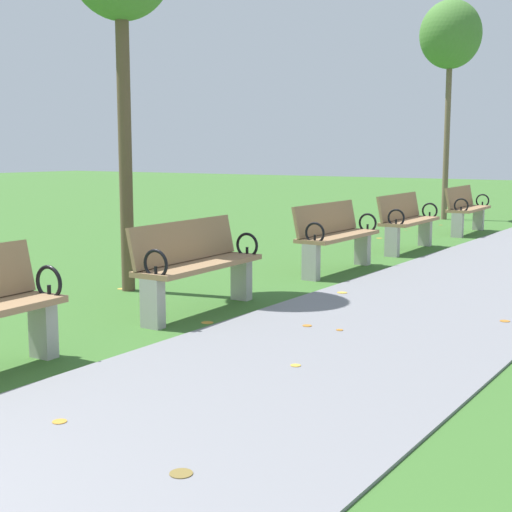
% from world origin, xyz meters
% --- Properties ---
extents(park_bench_3, '(0.53, 1.62, 0.90)m').
position_xyz_m(park_bench_3, '(-0.50, 5.29, 0.49)').
color(park_bench_3, '#93704C').
rests_on(park_bench_3, ground).
extents(park_bench_4, '(0.48, 1.60, 0.90)m').
position_xyz_m(park_bench_4, '(-0.50, 8.21, 0.49)').
color(park_bench_4, '#93704C').
rests_on(park_bench_4, ground).
extents(park_bench_5, '(0.52, 1.61, 0.90)m').
position_xyz_m(park_bench_5, '(-0.50, 10.65, 0.49)').
color(park_bench_5, '#93704C').
rests_on(park_bench_5, ground).
extents(park_bench_6, '(0.54, 1.62, 0.90)m').
position_xyz_m(park_bench_6, '(-0.50, 13.61, 0.49)').
color(park_bench_6, '#93704C').
rests_on(park_bench_6, ground).
extents(tree_2, '(1.38, 1.38, 4.91)m').
position_xyz_m(tree_2, '(-1.85, 16.22, 4.11)').
color(tree_2, brown).
rests_on(tree_2, ground).
extents(scattered_leaves, '(4.45, 15.67, 0.02)m').
position_xyz_m(scattered_leaves, '(0.25, 5.89, 0.01)').
color(scattered_leaves, '#93511E').
rests_on(scattered_leaves, ground).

